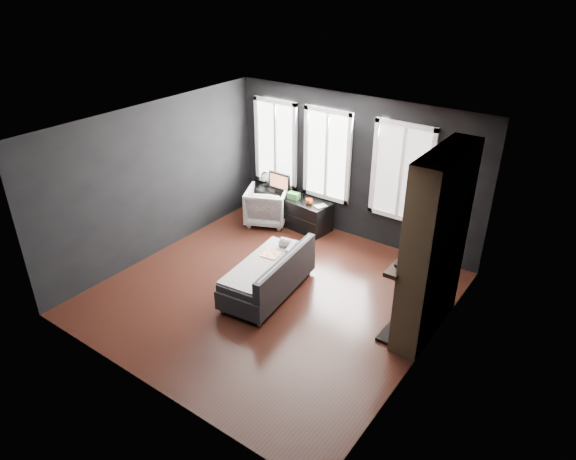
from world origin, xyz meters
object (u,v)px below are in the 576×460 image
Objects in this scene: sofa at (268,272)px; media_console at (292,209)px; book at (319,200)px; monitor at (279,181)px; mantel_vase at (430,231)px; armchair at (267,204)px; mug at (309,201)px.

sofa reaches higher than media_console.
monitor is at bearing 175.97° from book.
sofa is 2.52m from media_console.
mantel_vase is at bearing -13.50° from media_console.
armchair is 1.60× the size of monitor.
book reaches higher than sofa.
mug reaches higher than media_console.
monitor reaches higher than armchair.
monitor reaches higher than sofa.
monitor is (-0.31, 0.01, 0.52)m from media_console.
media_console is 0.61m from monitor.
book reaches higher than mug.
sofa is 9.57× the size of mantel_vase.
mantel_vase reaches higher than monitor.
armchair reaches higher than media_console.
monitor is at bearing 161.39° from mantel_vase.
mantel_vase is at bearing -23.63° from book.
monitor is 3.79m from mantel_vase.
monitor is 0.84m from mug.
book is (0.17, 0.07, 0.04)m from mug.
monitor is at bearing 169.94° from mug.
book is at bearing 167.13° from armchair.
mantel_vase is at bearing -21.00° from mug.
monitor reaches higher than media_console.
monitor is 3.74× the size of mug.
media_console is 7.70× the size of book.
book is 1.21× the size of mantel_vase.
sofa is at bearing -73.43° from mug.
mug is at bearing -8.43° from media_console.
mantel_vase is at bearing 20.07° from sofa.
book is 2.89m from mantel_vase.
mug is at bearing 164.76° from armchair.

